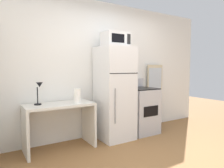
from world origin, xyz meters
TOP-DOWN VIEW (x-y plane):
  - ground_plane at (0.00, 0.00)m, footprint 12.00×12.00m
  - wall_back_white at (0.00, 1.70)m, footprint 5.00×0.10m
  - desk at (-1.13, 1.36)m, footprint 1.09×0.54m
  - desk_lamp at (-1.43, 1.41)m, footprint 0.14×0.12m
  - paper_towel_roll at (-0.85, 1.27)m, footprint 0.11×0.11m
  - refrigerator at (-0.09, 1.32)m, footprint 0.60×0.65m
  - microwave at (-0.09, 1.30)m, footprint 0.46×0.35m
  - oven_range at (0.56, 1.33)m, footprint 0.57×0.61m
  - leaning_mirror at (1.18, 1.59)m, footprint 0.44×0.03m

SIDE VIEW (x-z plane):
  - ground_plane at x=0.00m, z-range 0.00..0.00m
  - oven_range at x=0.56m, z-range -0.08..1.02m
  - desk at x=-1.13m, z-range 0.14..0.89m
  - leaning_mirror at x=1.18m, z-range 0.00..1.40m
  - refrigerator at x=-0.09m, z-range 0.00..1.71m
  - paper_towel_roll at x=-0.85m, z-range 0.75..0.99m
  - desk_lamp at x=-1.43m, z-range 0.81..1.17m
  - wall_back_white at x=0.00m, z-range 0.00..2.60m
  - microwave at x=-0.09m, z-range 1.71..1.97m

